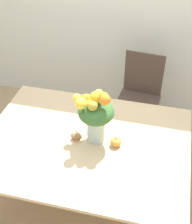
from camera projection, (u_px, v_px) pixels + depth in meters
ground_plane at (87, 198)px, 2.85m from camera, size 12.00×12.00×0.00m
dining_table at (86, 148)px, 2.44m from camera, size 1.58×1.18×0.72m
flower_vase at (95, 114)px, 2.27m from camera, size 0.32×0.27×0.45m
pumpkin at (116, 142)px, 2.35m from camera, size 0.09×0.09×0.08m
turkey_figurine at (76, 135)px, 2.41m from camera, size 0.08×0.11×0.07m
dining_chair_near_window at (139, 97)px, 3.23m from camera, size 0.46×0.46×0.94m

